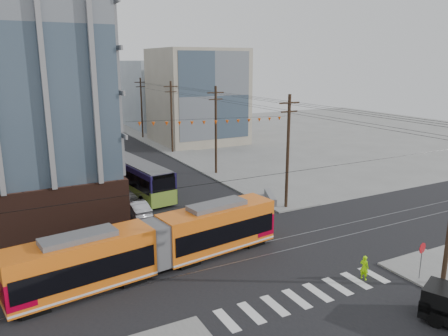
{
  "coord_description": "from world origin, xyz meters",
  "views": [
    {
      "loc": [
        -15.78,
        -21.82,
        13.96
      ],
      "look_at": [
        1.19,
        10.1,
        5.07
      ],
      "focal_mm": 35.0,
      "sensor_mm": 36.0,
      "label": 1
    }
  ],
  "objects": [
    {
      "name": "city_bus",
      "position": [
        -2.87,
        22.5,
        1.84
      ],
      "size": [
        4.34,
        13.21,
        3.68
      ],
      "primitive_type": null,
      "rotation": [
        0.0,
        0.0,
        0.12
      ],
      "color": "#1C1447",
      "rests_on": "ground"
    },
    {
      "name": "jersey_barrier",
      "position": [
        8.3,
        13.43,
        0.4
      ],
      "size": [
        2.47,
        4.06,
        0.81
      ],
      "primitive_type": "cube",
      "rotation": [
        0.0,
        0.0,
        -0.42
      ],
      "color": "gray",
      "rests_on": "ground"
    },
    {
      "name": "bg_bldg_ne_near",
      "position": [
        16.0,
        48.0,
        8.0
      ],
      "size": [
        14.0,
        14.0,
        16.0
      ],
      "primitive_type": "cube",
      "color": "gray",
      "rests_on": "ground"
    },
    {
      "name": "streetcar",
      "position": [
        -6.99,
        4.58,
        1.85
      ],
      "size": [
        19.36,
        5.35,
        3.69
      ],
      "primitive_type": null,
      "rotation": [
        0.0,
        0.0,
        0.14
      ],
      "color": "orange",
      "rests_on": "ground"
    },
    {
      "name": "utility_pole_far",
      "position": [
        8.5,
        56.0,
        5.5
      ],
      "size": [
        0.3,
        0.3,
        11.0
      ],
      "primitive_type": "cylinder",
      "color": "black",
      "rests_on": "ground"
    },
    {
      "name": "parked_car_silver",
      "position": [
        -5.06,
        15.8,
        0.75
      ],
      "size": [
        1.89,
        4.64,
        1.5
      ],
      "primitive_type": "imported",
      "rotation": [
        0.0,
        0.0,
        3.21
      ],
      "color": "#AAABB1",
      "rests_on": "ground"
    },
    {
      "name": "parked_car_grey",
      "position": [
        -5.3,
        22.79,
        0.69
      ],
      "size": [
        4.03,
        5.48,
        1.38
      ],
      "primitive_type": "imported",
      "rotation": [
        0.0,
        0.0,
        3.53
      ],
      "color": "slate",
      "rests_on": "ground"
    },
    {
      "name": "stop_sign",
      "position": [
        7.67,
        -4.89,
        1.23
      ],
      "size": [
        0.88,
        0.88,
        2.47
      ],
      "primitive_type": null,
      "rotation": [
        0.0,
        0.0,
        0.19
      ],
      "color": "#B80B13",
      "rests_on": "ground"
    },
    {
      "name": "ground",
      "position": [
        0.0,
        0.0,
        0.0
      ],
      "size": [
        160.0,
        160.0,
        0.0
      ],
      "primitive_type": "plane",
      "color": "slate"
    },
    {
      "name": "bg_bldg_ne_far",
      "position": [
        18.0,
        68.0,
        7.0
      ],
      "size": [
        16.0,
        16.0,
        14.0
      ],
      "primitive_type": "cube",
      "color": "#8C99A5",
      "rests_on": "ground"
    },
    {
      "name": "pedestrian",
      "position": [
        4.58,
        -3.08,
        0.83
      ],
      "size": [
        0.54,
        0.69,
        1.67
      ],
      "primitive_type": "imported",
      "rotation": [
        0.0,
        0.0,
        1.83
      ],
      "color": "#9DFF06",
      "rests_on": "ground"
    },
    {
      "name": "parked_car_white",
      "position": [
        -4.91,
        19.95,
        0.61
      ],
      "size": [
        2.51,
        4.47,
        1.22
      ],
      "primitive_type": "imported",
      "rotation": [
        0.0,
        0.0,
        3.34
      ],
      "color": "#BABABA",
      "rests_on": "ground"
    }
  ]
}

